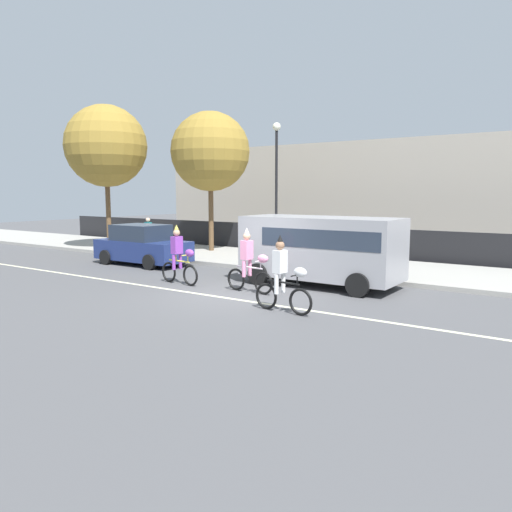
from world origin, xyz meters
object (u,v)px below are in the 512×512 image
at_px(parade_cyclist_purple, 179,258).
at_px(parade_cyclist_pink, 250,264).
at_px(pedestrian_onlooker, 148,234).
at_px(parked_car_navy, 142,246).
at_px(parade_cyclist_zebra, 284,279).
at_px(parked_van_grey, 323,246).
at_px(street_lamp_post, 276,169).

distance_m(parade_cyclist_purple, parade_cyclist_pink, 2.67).
distance_m(parade_cyclist_pink, pedestrian_onlooker, 10.05).
xyz_separation_m(parked_car_navy, pedestrian_onlooker, (-2.03, 2.26, 0.23)).
bearing_deg(pedestrian_onlooker, parade_cyclist_purple, -36.29).
bearing_deg(parade_cyclist_purple, parade_cyclist_zebra, -16.30).
height_order(parade_cyclist_purple, parked_van_grey, parked_van_grey).
bearing_deg(street_lamp_post, pedestrian_onlooker, -152.61).
distance_m(parade_cyclist_purple, parade_cyclist_zebra, 4.97).
distance_m(parked_van_grey, parked_car_navy, 8.25).
height_order(parade_cyclist_zebra, parked_van_grey, parked_van_grey).
distance_m(parade_cyclist_zebra, parked_car_navy, 9.83).
bearing_deg(parked_van_grey, parade_cyclist_purple, -149.30).
distance_m(parade_cyclist_pink, street_lamp_post, 8.71).
relative_size(parade_cyclist_pink, parade_cyclist_zebra, 1.00).
height_order(parade_cyclist_pink, pedestrian_onlooker, parade_cyclist_pink).
bearing_deg(parade_cyclist_pink, parked_van_grey, 59.57).
height_order(parade_cyclist_purple, street_lamp_post, street_lamp_post).
xyz_separation_m(parade_cyclist_purple, parked_car_navy, (-4.30, 2.39, -0.06)).
height_order(parade_cyclist_zebra, parked_car_navy, parade_cyclist_zebra).
height_order(street_lamp_post, pedestrian_onlooker, street_lamp_post).
height_order(parade_cyclist_purple, pedestrian_onlooker, parade_cyclist_purple).
bearing_deg(parade_cyclist_pink, parked_car_navy, 162.26).
distance_m(parked_van_grey, pedestrian_onlooker, 10.53).
distance_m(parade_cyclist_pink, parked_car_navy, 7.31).
height_order(parade_cyclist_purple, parked_car_navy, parade_cyclist_purple).
bearing_deg(parade_cyclist_purple, street_lamp_post, 97.62).
relative_size(parked_van_grey, pedestrian_onlooker, 3.09).
relative_size(parade_cyclist_zebra, street_lamp_post, 0.33).
bearing_deg(parade_cyclist_pink, parade_cyclist_purple, -176.50).
height_order(parade_cyclist_pink, street_lamp_post, street_lamp_post).
bearing_deg(parked_car_navy, street_lamp_post, 56.66).
bearing_deg(pedestrian_onlooker, street_lamp_post, 27.39).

